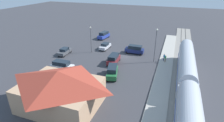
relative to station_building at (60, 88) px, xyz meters
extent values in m
plane|color=#38383D|center=(-4.00, -22.00, -3.14)|extent=(200.00, 200.00, 0.00)
cube|color=gray|center=(-18.00, -22.00, -3.05)|extent=(4.80, 70.00, 0.18)
cube|color=#59544C|center=(-18.72, -22.00, -2.90)|extent=(0.10, 70.00, 0.12)
cube|color=#59544C|center=(-17.28, -22.00, -2.90)|extent=(0.10, 70.00, 0.12)
cube|color=#A8A399|center=(-14.00, -22.00, -2.99)|extent=(3.20, 46.00, 0.30)
cube|color=#ADB2BC|center=(-18.00, -15.96, -0.99)|extent=(2.90, 18.97, 3.70)
cube|color=#19389E|center=(-16.54, -15.96, -1.29)|extent=(0.04, 17.45, 0.36)
cylinder|color=#ADB2BC|center=(-18.00, -15.96, 0.76)|extent=(2.75, 18.21, 2.76)
cube|color=tan|center=(0.00, 0.00, -1.17)|extent=(11.34, 8.62, 3.94)
pyramid|color=#9E3828|center=(0.00, 0.00, 1.86)|extent=(12.14, 9.42, 2.13)
cube|color=#4C3323|center=(0.00, -4.34, -2.09)|extent=(1.10, 0.08, 2.10)
cylinder|color=brown|center=(-13.77, -21.47, -2.42)|extent=(0.22, 0.22, 0.85)
cylinder|color=green|center=(-13.77, -21.47, -1.68)|extent=(0.36, 0.36, 0.62)
sphere|color=tan|center=(-13.77, -21.47, -1.25)|extent=(0.24, 0.24, 0.24)
cylinder|color=#23284C|center=(-13.40, -22.23, -2.42)|extent=(0.22, 0.22, 0.85)
cylinder|color=#2D72B7|center=(-13.40, -22.23, -1.68)|extent=(0.36, 0.36, 0.62)
sphere|color=tan|center=(-13.40, -22.23, -1.25)|extent=(0.24, 0.24, 0.24)
cube|color=maroon|center=(-2.44, -17.30, -2.30)|extent=(2.09, 4.95, 1.00)
cube|color=#19232D|center=(-2.44, -17.15, -1.36)|extent=(1.82, 3.48, 0.88)
cylinder|color=black|center=(-1.53, -19.18, -2.80)|extent=(0.22, 0.68, 0.68)
cylinder|color=black|center=(-3.24, -19.22, -2.80)|extent=(0.22, 0.68, 0.68)
cylinder|color=black|center=(-1.63, -15.38, -2.80)|extent=(0.22, 0.68, 0.68)
cylinder|color=black|center=(-3.35, -15.42, -2.80)|extent=(0.22, 0.68, 0.68)
cube|color=#47494F|center=(11.52, -18.11, -2.42)|extent=(2.06, 4.58, 0.76)
cube|color=#19232D|center=(11.52, -18.11, -1.72)|extent=(1.72, 2.24, 0.64)
cylinder|color=black|center=(12.41, -19.77, -2.80)|extent=(0.22, 0.68, 0.68)
cylinder|color=black|center=(10.81, -19.84, -2.80)|extent=(0.22, 0.68, 0.68)
cylinder|color=black|center=(12.24, -16.37, -2.80)|extent=(0.22, 0.68, 0.68)
cylinder|color=black|center=(10.64, -16.45, -2.80)|extent=(0.22, 0.68, 0.68)
cube|color=#236638|center=(-4.26, -11.29, -2.30)|extent=(3.10, 5.23, 1.00)
cube|color=#19232D|center=(-4.22, -11.43, -1.36)|extent=(2.51, 3.75, 0.88)
cylinder|color=black|center=(-5.56, -9.65, -2.80)|extent=(0.22, 0.68, 0.68)
cylinder|color=black|center=(-3.89, -9.23, -2.80)|extent=(0.22, 0.68, 0.68)
cylinder|color=black|center=(-4.63, -13.34, -2.80)|extent=(0.22, 0.68, 0.68)
cylinder|color=black|center=(-2.96, -12.92, -2.80)|extent=(0.22, 0.68, 0.68)
cube|color=#283D9E|center=(7.20, -34.52, -2.30)|extent=(2.74, 5.16, 1.00)
cube|color=#19232D|center=(7.17, -34.67, -1.36)|extent=(2.27, 3.67, 0.88)
cylinder|color=black|center=(6.66, -32.51, -2.80)|extent=(0.22, 0.68, 0.68)
cylinder|color=black|center=(8.36, -32.79, -2.80)|extent=(0.22, 0.68, 0.68)
cylinder|color=black|center=(6.03, -36.26, -2.80)|extent=(0.22, 0.68, 0.68)
cylinder|color=black|center=(7.73, -36.54, -2.80)|extent=(0.22, 0.68, 0.68)
cube|color=silver|center=(3.03, -25.48, -2.42)|extent=(2.04, 4.58, 0.76)
cube|color=#19232D|center=(3.03, -25.48, -1.72)|extent=(1.71, 2.23, 0.64)
cylinder|color=black|center=(2.31, -23.75, -2.80)|extent=(0.22, 0.68, 0.68)
cylinder|color=black|center=(3.91, -23.82, -2.80)|extent=(0.22, 0.68, 0.68)
cylinder|color=black|center=(2.16, -27.14, -2.80)|extent=(0.22, 0.68, 0.68)
cylinder|color=black|center=(3.76, -27.21, -2.80)|extent=(0.22, 0.68, 0.68)
cube|color=navy|center=(-5.56, -25.01, -2.30)|extent=(4.91, 1.98, 1.00)
cube|color=#19232D|center=(-5.71, -25.01, -1.36)|extent=(3.44, 1.74, 0.88)
cylinder|color=black|center=(-3.66, -24.15, -2.80)|extent=(0.22, 0.68, 0.68)
cylinder|color=black|center=(-3.66, -25.87, -2.80)|extent=(0.22, 0.68, 0.68)
cylinder|color=black|center=(-7.46, -24.16, -2.80)|extent=(0.22, 0.68, 0.68)
cylinder|color=black|center=(-7.46, -25.88, -2.80)|extent=(0.22, 0.68, 0.68)
cube|color=white|center=(6.74, -10.06, -2.30)|extent=(4.95, 2.09, 1.00)
cube|color=#19232D|center=(6.89, -10.05, -1.36)|extent=(3.47, 1.82, 0.88)
cylinder|color=black|center=(4.86, -10.97, -2.80)|extent=(0.22, 0.68, 0.68)
cylinder|color=black|center=(4.82, -9.25, -2.80)|extent=(0.22, 0.68, 0.68)
cylinder|color=black|center=(8.66, -10.86, -2.80)|extent=(0.22, 0.68, 0.68)
cylinder|color=black|center=(8.61, -9.14, -2.80)|extent=(0.22, 0.68, 0.68)
cylinder|color=#515156|center=(-11.20, -21.17, 0.70)|extent=(0.16, 0.16, 7.69)
sphere|color=#EAE5C6|center=(-11.20, -21.17, 4.73)|extent=(0.44, 0.44, 0.44)
cylinder|color=#515156|center=(5.51, -21.76, 0.17)|extent=(0.16, 0.16, 6.63)
sphere|color=#EAE5C6|center=(5.51, -21.76, 3.67)|extent=(0.44, 0.44, 0.44)
camera|label=1|loc=(-15.01, 18.48, 14.79)|focal=28.53mm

